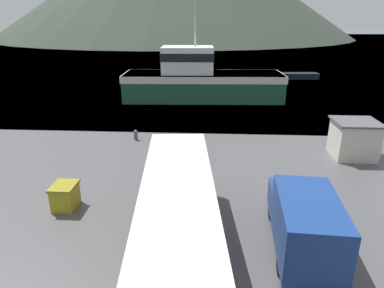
{
  "coord_description": "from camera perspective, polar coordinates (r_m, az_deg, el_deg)",
  "views": [
    {
      "loc": [
        1.75,
        -2.25,
        8.48
      ],
      "look_at": [
        0.67,
        15.21,
        2.0
      ],
      "focal_mm": 32.0,
      "sensor_mm": 36.0,
      "label": 1
    }
  ],
  "objects": [
    {
      "name": "water_surface",
      "position": [
        145.52,
        2.95,
        16.95
      ],
      "size": [
        240.0,
        240.0,
        0.0
      ],
      "primitive_type": "plane",
      "color": "#475B6B",
      "rests_on": "ground"
    },
    {
      "name": "delivery_van",
      "position": [
        13.89,
        18.17,
        -11.98
      ],
      "size": [
        2.48,
        5.91,
        2.45
      ],
      "rotation": [
        0.0,
        0.0,
        -0.06
      ],
      "color": "navy",
      "rests_on": "ground"
    },
    {
      "name": "storage_bin",
      "position": [
        17.31,
        -20.39,
        -8.13
      ],
      "size": [
        1.1,
        1.33,
        1.19
      ],
      "color": "olive",
      "rests_on": "ground"
    },
    {
      "name": "dock_kiosk",
      "position": [
        24.16,
        25.37,
        0.78
      ],
      "size": [
        2.73,
        2.62,
        2.39
      ],
      "color": "beige",
      "rests_on": "ground"
    },
    {
      "name": "small_boat",
      "position": [
        53.56,
        17.34,
        10.78
      ],
      "size": [
        5.69,
        2.1,
        0.86
      ],
      "rotation": [
        0.0,
        0.0,
        1.64
      ],
      "color": "black",
      "rests_on": "water_surface"
    },
    {
      "name": "tour_bus",
      "position": [
        11.85,
        -2.38,
        -14.39
      ],
      "size": [
        3.75,
        12.91,
        3.06
      ],
      "rotation": [
        0.0,
        0.0,
        0.1
      ],
      "color": "red",
      "rests_on": "ground"
    },
    {
      "name": "mooring_bollard",
      "position": [
        25.5,
        -9.36,
        1.59
      ],
      "size": [
        0.3,
        0.3,
        0.75
      ],
      "color": "#4C4C51",
      "rests_on": "ground"
    },
    {
      "name": "fishing_boat",
      "position": [
        37.87,
        1.39,
        10.68
      ],
      "size": [
        17.26,
        6.23,
        10.68
      ],
      "rotation": [
        0.0,
        0.0,
        4.76
      ],
      "color": "#1E5138",
      "rests_on": "water_surface"
    }
  ]
}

